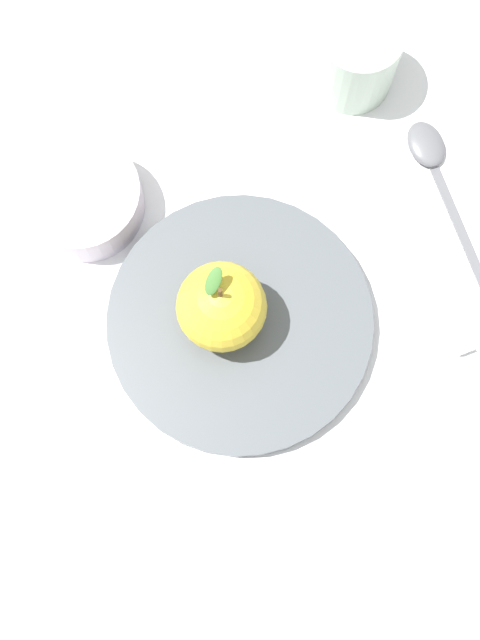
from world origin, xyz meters
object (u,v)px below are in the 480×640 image
object	(u,v)px
dinner_plate	(240,322)
side_bowl	(82,197)
cup	(357,55)
knife	(428,268)
apple	(221,307)
spoon	(434,165)

from	to	relation	value
dinner_plate	side_bowl	xyz separation A→B (m)	(0.17, 0.06, 0.02)
dinner_plate	cup	world-z (taller)	cup
dinner_plate	cup	bearing A→B (deg)	-55.11
knife	dinner_plate	bearing A→B (deg)	75.76
apple	cup	xyz separation A→B (m)	(0.14, -0.23, -0.01)
apple	cup	distance (m)	0.28
dinner_plate	spoon	world-z (taller)	dinner_plate
cup	side_bowl	bearing A→B (deg)	86.44
knife	apple	bearing A→B (deg)	73.62
spoon	side_bowl	bearing A→B (deg)	65.76
apple	side_bowl	size ratio (longest dim) A/B	0.85
apple	spoon	distance (m)	0.26
apple	spoon	size ratio (longest dim) A/B	0.51
knife	spoon	xyz separation A→B (m)	(0.08, -0.06, 0.00)
cup	knife	distance (m)	0.21
dinner_plate	cup	xyz separation A→B (m)	(0.15, -0.22, 0.03)
dinner_plate	side_bowl	size ratio (longest dim) A/B	2.19
apple	knife	distance (m)	0.20
apple	dinner_plate	bearing A→B (deg)	-131.49
cup	apple	bearing A→B (deg)	121.65
knife	spoon	bearing A→B (deg)	-37.36
cup	knife	world-z (taller)	cup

